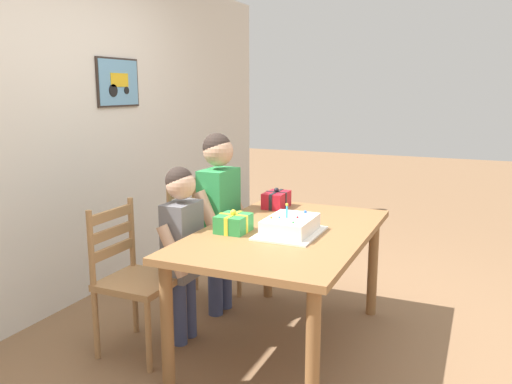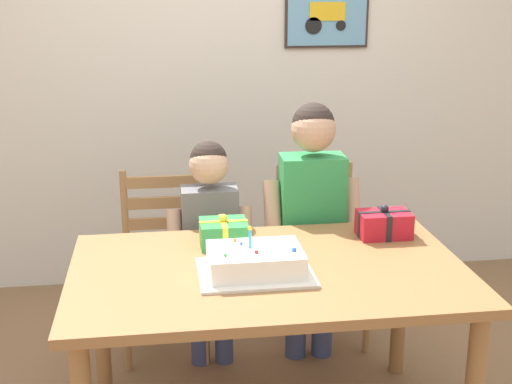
% 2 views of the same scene
% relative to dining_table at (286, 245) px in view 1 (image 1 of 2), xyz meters
% --- Properties ---
extents(ground_plane, '(20.00, 20.00, 0.00)m').
position_rel_dining_table_xyz_m(ground_plane, '(0.00, 0.00, -0.67)').
color(ground_plane, '#846042').
extents(back_wall, '(6.40, 0.11, 2.60)m').
position_rel_dining_table_xyz_m(back_wall, '(0.00, 1.74, 0.63)').
color(back_wall, silver).
rests_on(back_wall, ground).
extents(dining_table, '(1.57, 0.97, 0.76)m').
position_rel_dining_table_xyz_m(dining_table, '(0.00, 0.00, 0.00)').
color(dining_table, olive).
rests_on(dining_table, ground).
extents(birthday_cake, '(0.44, 0.34, 0.19)m').
position_rel_dining_table_xyz_m(birthday_cake, '(-0.06, -0.05, 0.14)').
color(birthday_cake, white).
rests_on(birthday_cake, dining_table).
extents(gift_box_red_large, '(0.21, 0.18, 0.14)m').
position_rel_dining_table_xyz_m(gift_box_red_large, '(-0.15, 0.28, 0.14)').
color(gift_box_red_large, '#2D8E42').
rests_on(gift_box_red_large, dining_table).
extents(gift_box_beside_cake, '(0.23, 0.15, 0.15)m').
position_rel_dining_table_xyz_m(gift_box_beside_cake, '(0.56, 0.28, 0.15)').
color(gift_box_beside_cake, red).
rests_on(gift_box_beside_cake, dining_table).
extents(chair_left, '(0.42, 0.42, 0.92)m').
position_rel_dining_table_xyz_m(chair_left, '(-0.41, 0.83, -0.20)').
color(chair_left, '#A87A4C').
rests_on(chair_left, ground).
extents(chair_right, '(0.44, 0.44, 0.92)m').
position_rel_dining_table_xyz_m(chair_right, '(0.41, 0.83, -0.20)').
color(chair_right, '#A87A4C').
rests_on(chair_right, ground).
extents(child_older, '(0.48, 0.27, 1.30)m').
position_rel_dining_table_xyz_m(child_older, '(0.31, 0.62, 0.13)').
color(child_older, '#38426B').
rests_on(child_older, ground).
extents(child_younger, '(0.41, 0.23, 1.14)m').
position_rel_dining_table_xyz_m(child_younger, '(-0.19, 0.62, 0.02)').
color(child_younger, '#38426B').
rests_on(child_younger, ground).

